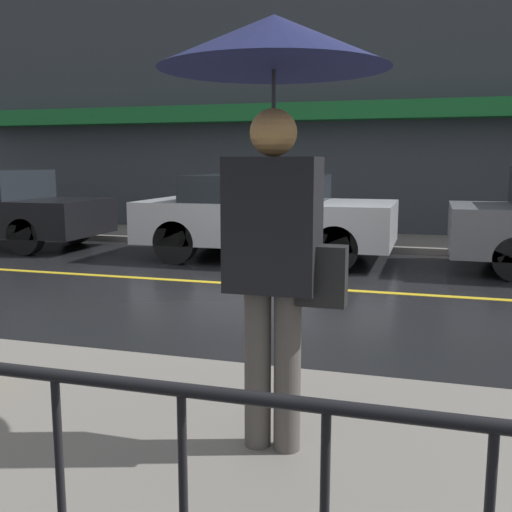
% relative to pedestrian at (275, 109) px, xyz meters
% --- Properties ---
extents(ground_plane, '(80.00, 80.00, 0.00)m').
position_rel_pedestrian_xyz_m(ground_plane, '(-1.28, 4.48, -1.85)').
color(ground_plane, black).
extents(sidewalk_near, '(28.00, 3.03, 0.11)m').
position_rel_pedestrian_xyz_m(sidewalk_near, '(-1.28, -0.30, -1.79)').
color(sidewalk_near, slate).
rests_on(sidewalk_near, ground_plane).
extents(sidewalk_far, '(28.00, 2.04, 0.11)m').
position_rel_pedestrian_xyz_m(sidewalk_far, '(-1.28, 8.76, -1.79)').
color(sidewalk_far, slate).
rests_on(sidewalk_far, ground_plane).
extents(lane_marking, '(25.20, 0.12, 0.01)m').
position_rel_pedestrian_xyz_m(lane_marking, '(-1.28, 4.48, -1.85)').
color(lane_marking, gold).
rests_on(lane_marking, ground_plane).
extents(building_storefront, '(28.00, 0.85, 6.16)m').
position_rel_pedestrian_xyz_m(building_storefront, '(-1.28, 9.91, 1.20)').
color(building_storefront, '#383D42').
rests_on(building_storefront, ground_plane).
extents(pedestrian, '(1.12, 1.12, 2.18)m').
position_rel_pedestrian_xyz_m(pedestrian, '(0.00, 0.00, 0.00)').
color(pedestrian, '#4C4742').
rests_on(pedestrian, sidewalk_near).
extents(car_silver, '(4.07, 1.94, 1.38)m').
position_rel_pedestrian_xyz_m(car_silver, '(-1.87, 6.56, -1.12)').
color(car_silver, '#B2B5BA').
rests_on(car_silver, ground_plane).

